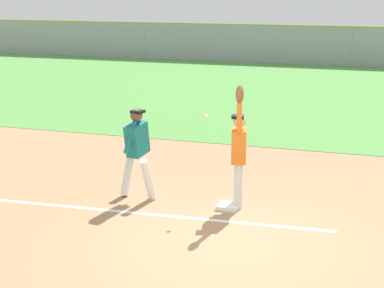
{
  "coord_description": "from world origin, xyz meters",
  "views": [
    {
      "loc": [
        2.39,
        -8.96,
        3.92
      ],
      "look_at": [
        -1.21,
        1.96,
        1.05
      ],
      "focal_mm": 59.26,
      "sensor_mm": 36.0,
      "label": 1
    }
  ],
  "objects_px": {
    "runner": "(137,147)",
    "baseball": "(206,116)",
    "parked_car_red": "(283,45)",
    "parked_car_tan": "(204,44)",
    "fielder": "(239,148)",
    "first_base": "(228,206)"
  },
  "relations": [
    {
      "from": "fielder",
      "to": "baseball",
      "type": "distance_m",
      "value": 0.82
    },
    {
      "from": "parked_car_tan",
      "to": "parked_car_red",
      "type": "xyz_separation_m",
      "value": [
        4.43,
        0.75,
        0.0
      ]
    },
    {
      "from": "runner",
      "to": "baseball",
      "type": "height_order",
      "value": "same"
    },
    {
      "from": "first_base",
      "to": "fielder",
      "type": "xyz_separation_m",
      "value": [
        0.15,
        0.13,
        1.08
      ]
    },
    {
      "from": "baseball",
      "to": "parked_car_tan",
      "type": "bearing_deg",
      "value": 107.26
    },
    {
      "from": "fielder",
      "to": "parked_car_red",
      "type": "distance_m",
      "value": 25.57
    },
    {
      "from": "runner",
      "to": "baseball",
      "type": "xyz_separation_m",
      "value": [
        1.35,
        -0.02,
        0.69
      ]
    },
    {
      "from": "first_base",
      "to": "parked_car_tan",
      "type": "bearing_deg",
      "value": 108.17
    },
    {
      "from": "runner",
      "to": "parked_car_tan",
      "type": "xyz_separation_m",
      "value": [
        -6.31,
        24.63,
        -0.32
      ]
    },
    {
      "from": "fielder",
      "to": "parked_car_red",
      "type": "bearing_deg",
      "value": -94.7
    },
    {
      "from": "runner",
      "to": "fielder",
      "type": "bearing_deg",
      "value": 12.93
    },
    {
      "from": "parked_car_tan",
      "to": "parked_car_red",
      "type": "height_order",
      "value": "same"
    },
    {
      "from": "first_base",
      "to": "fielder",
      "type": "bearing_deg",
      "value": 42.38
    },
    {
      "from": "baseball",
      "to": "parked_car_red",
      "type": "height_order",
      "value": "baseball"
    },
    {
      "from": "baseball",
      "to": "parked_car_tan",
      "type": "height_order",
      "value": "baseball"
    },
    {
      "from": "fielder",
      "to": "parked_car_tan",
      "type": "relative_size",
      "value": 0.5
    },
    {
      "from": "first_base",
      "to": "fielder",
      "type": "height_order",
      "value": "fielder"
    },
    {
      "from": "parked_car_red",
      "to": "fielder",
      "type": "bearing_deg",
      "value": -77.76
    },
    {
      "from": "runner",
      "to": "baseball",
      "type": "relative_size",
      "value": 23.24
    },
    {
      "from": "baseball",
      "to": "parked_car_red",
      "type": "bearing_deg",
      "value": 97.25
    },
    {
      "from": "first_base",
      "to": "runner",
      "type": "distance_m",
      "value": 2.03
    },
    {
      "from": "fielder",
      "to": "baseball",
      "type": "xyz_separation_m",
      "value": [
        -0.58,
        -0.12,
        0.56
      ]
    }
  ]
}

